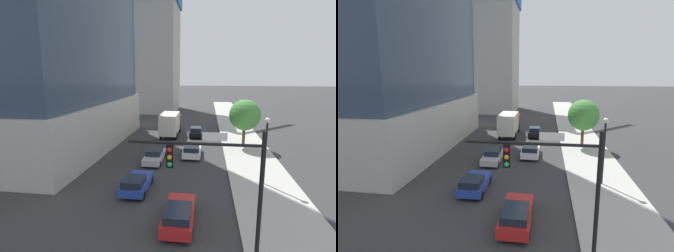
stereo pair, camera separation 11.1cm
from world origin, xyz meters
The scene contains 11 objects.
sidewalk centered at (8.19, 20.00, 0.07)m, with size 5.46×120.00×0.15m, color #B2AFA8.
construction_building centered at (-11.10, 58.44, 15.32)m, with size 22.26×15.38×36.51m.
traffic_light_pole centered at (4.01, 4.54, 4.62)m, with size 6.14×0.48×6.54m.
street_lamp centered at (8.17, 14.76, 3.79)m, with size 0.44×0.44×5.51m.
street_tree centered at (7.97, 26.26, 4.12)m, with size 3.78×3.78×5.88m.
car_blue centered at (-1.89, 12.01, 0.70)m, with size 1.83×4.22×1.41m.
car_black centered at (1.87, 31.61, 0.71)m, with size 1.75×4.13×1.43m.
car_red centered at (1.87, 7.75, 0.73)m, with size 1.80×4.54×1.42m.
car_white centered at (1.87, 21.79, 0.70)m, with size 1.92×4.55×1.39m.
car_silver centered at (-1.89, 19.38, 0.69)m, with size 1.75×4.78×1.39m.
box_truck centered at (-1.89, 31.60, 1.92)m, with size 2.40×7.74×3.44m.
Camera 1 is at (3.37, -7.15, 9.11)m, focal length 28.78 mm.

